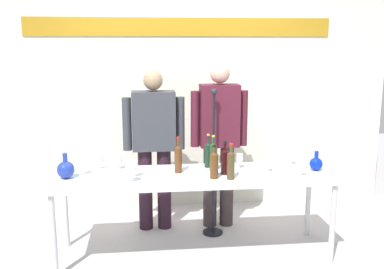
{
  "coord_description": "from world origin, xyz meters",
  "views": [
    {
      "loc": [
        -0.43,
        -3.75,
        1.89
      ],
      "look_at": [
        0.0,
        0.15,
        1.08
      ],
      "focal_mm": 41.91,
      "sensor_mm": 36.0,
      "label": 1
    }
  ],
  "objects_px": {
    "wine_bottle_0": "(208,154)",
    "wine_bottle_3": "(213,156)",
    "display_table": "(194,180)",
    "wine_glass_left_2": "(134,165)",
    "wine_glass_left_1": "(132,171)",
    "wine_glass_left_0": "(118,159)",
    "wine_glass_right_0": "(239,158)",
    "wine_bottle_1": "(214,164)",
    "wine_bottle_4": "(231,164)",
    "decanter_blue_left": "(66,169)",
    "presenter_left": "(154,141)",
    "wine_glass_right_2": "(302,164)",
    "wine_bottle_2": "(225,160)",
    "wine_glass_left_4": "(99,158)",
    "wine_glass_right_1": "(268,161)",
    "decanter_blue_right": "(316,164)",
    "wine_glass_left_3": "(82,163)",
    "presenter_right": "(219,136)",
    "wine_glass_right_3": "(292,153)",
    "wine_glass_left_5": "(128,163)",
    "microphone_stand": "(213,187)",
    "wine_bottle_5": "(178,158)"
  },
  "relations": [
    {
      "from": "decanter_blue_left",
      "to": "presenter_left",
      "type": "bearing_deg",
      "value": 39.39
    },
    {
      "from": "presenter_right",
      "to": "decanter_blue_left",
      "type": "bearing_deg",
      "value": -156.16
    },
    {
      "from": "wine_bottle_1",
      "to": "wine_glass_left_0",
      "type": "bearing_deg",
      "value": 155.91
    },
    {
      "from": "decanter_blue_right",
      "to": "wine_bottle_0",
      "type": "relative_size",
      "value": 0.57
    },
    {
      "from": "wine_glass_right_0",
      "to": "wine_glass_left_1",
      "type": "bearing_deg",
      "value": -162.77
    },
    {
      "from": "wine_bottle_4",
      "to": "wine_glass_left_4",
      "type": "bearing_deg",
      "value": 159.22
    },
    {
      "from": "display_table",
      "to": "wine_bottle_0",
      "type": "relative_size",
      "value": 7.87
    },
    {
      "from": "decanter_blue_right",
      "to": "wine_bottle_3",
      "type": "relative_size",
      "value": 0.55
    },
    {
      "from": "wine_bottle_0",
      "to": "wine_glass_left_3",
      "type": "relative_size",
      "value": 2.07
    },
    {
      "from": "wine_bottle_4",
      "to": "wine_glass_left_3",
      "type": "bearing_deg",
      "value": 168.36
    },
    {
      "from": "wine_glass_left_4",
      "to": "wine_glass_left_1",
      "type": "bearing_deg",
      "value": -53.86
    },
    {
      "from": "wine_glass_left_2",
      "to": "wine_glass_left_5",
      "type": "distance_m",
      "value": 0.14
    },
    {
      "from": "wine_glass_right_2",
      "to": "microphone_stand",
      "type": "xyz_separation_m",
      "value": [
        -0.68,
        0.59,
        -0.38
      ]
    },
    {
      "from": "wine_bottle_5",
      "to": "wine_glass_left_5",
      "type": "bearing_deg",
      "value": 175.24
    },
    {
      "from": "wine_glass_left_1",
      "to": "wine_glass_left_4",
      "type": "bearing_deg",
      "value": 126.14
    },
    {
      "from": "wine_glass_left_2",
      "to": "wine_glass_left_3",
      "type": "relative_size",
      "value": 0.98
    },
    {
      "from": "display_table",
      "to": "wine_glass_left_3",
      "type": "xyz_separation_m",
      "value": [
        -0.97,
        0.08,
        0.17
      ]
    },
    {
      "from": "display_table",
      "to": "wine_bottle_1",
      "type": "distance_m",
      "value": 0.28
    },
    {
      "from": "microphone_stand",
      "to": "wine_glass_left_3",
      "type": "bearing_deg",
      "value": -164.56
    },
    {
      "from": "wine_glass_left_1",
      "to": "wine_glass_left_2",
      "type": "relative_size",
      "value": 0.91
    },
    {
      "from": "wine_glass_left_1",
      "to": "wine_glass_right_0",
      "type": "xyz_separation_m",
      "value": [
        0.97,
        0.3,
        0.0
      ]
    },
    {
      "from": "decanter_blue_left",
      "to": "wine_glass_right_2",
      "type": "height_order",
      "value": "decanter_blue_left"
    },
    {
      "from": "wine_bottle_0",
      "to": "wine_glass_right_3",
      "type": "xyz_separation_m",
      "value": [
        0.8,
        -0.01,
        -0.02
      ]
    },
    {
      "from": "display_table",
      "to": "wine_glass_right_3",
      "type": "height_order",
      "value": "wine_glass_right_3"
    },
    {
      "from": "wine_glass_left_0",
      "to": "wine_glass_left_2",
      "type": "bearing_deg",
      "value": -60.26
    },
    {
      "from": "wine_bottle_0",
      "to": "wine_bottle_2",
      "type": "height_order",
      "value": "wine_bottle_0"
    },
    {
      "from": "wine_bottle_0",
      "to": "wine_glass_left_4",
      "type": "distance_m",
      "value": 1.0
    },
    {
      "from": "wine_glass_left_2",
      "to": "wine_glass_right_1",
      "type": "distance_m",
      "value": 1.18
    },
    {
      "from": "wine_bottle_1",
      "to": "wine_bottle_4",
      "type": "distance_m",
      "value": 0.14
    },
    {
      "from": "wine_glass_right_0",
      "to": "wine_glass_right_2",
      "type": "height_order",
      "value": "wine_glass_right_2"
    },
    {
      "from": "wine_bottle_3",
      "to": "wine_glass_right_0",
      "type": "bearing_deg",
      "value": 11.43
    },
    {
      "from": "presenter_left",
      "to": "wine_glass_left_2",
      "type": "bearing_deg",
      "value": -106.09
    },
    {
      "from": "wine_glass_right_0",
      "to": "wine_glass_right_3",
      "type": "relative_size",
      "value": 0.86
    },
    {
      "from": "wine_glass_right_3",
      "to": "wine_glass_right_1",
      "type": "bearing_deg",
      "value": -143.24
    },
    {
      "from": "wine_glass_left_3",
      "to": "decanter_blue_left",
      "type": "bearing_deg",
      "value": -144.72
    },
    {
      "from": "wine_glass_left_4",
      "to": "wine_glass_right_1",
      "type": "xyz_separation_m",
      "value": [
        1.5,
        -0.27,
        0.0
      ]
    },
    {
      "from": "decanter_blue_right",
      "to": "wine_glass_left_3",
      "type": "xyz_separation_m",
      "value": [
        -2.08,
        0.09,
        0.05
      ]
    },
    {
      "from": "wine_glass_left_1",
      "to": "wine_glass_right_2",
      "type": "relative_size",
      "value": 0.92
    },
    {
      "from": "wine_bottle_0",
      "to": "wine_bottle_3",
      "type": "relative_size",
      "value": 0.96
    },
    {
      "from": "wine_glass_right_1",
      "to": "wine_glass_right_2",
      "type": "distance_m",
      "value": 0.3
    },
    {
      "from": "wine_bottle_3",
      "to": "wine_glass_left_1",
      "type": "bearing_deg",
      "value": -160.81
    },
    {
      "from": "wine_glass_left_0",
      "to": "display_table",
      "type": "bearing_deg",
      "value": -18.99
    },
    {
      "from": "decanter_blue_left",
      "to": "wine_bottle_1",
      "type": "distance_m",
      "value": 1.26
    },
    {
      "from": "display_table",
      "to": "presenter_right",
      "type": "distance_m",
      "value": 0.76
    },
    {
      "from": "decanter_blue_left",
      "to": "wine_glass_left_1",
      "type": "distance_m",
      "value": 0.58
    },
    {
      "from": "wine_glass_right_2",
      "to": "wine_bottle_4",
      "type": "bearing_deg",
      "value": -179.39
    },
    {
      "from": "wine_bottle_4",
      "to": "wine_glass_right_2",
      "type": "bearing_deg",
      "value": 0.61
    },
    {
      "from": "wine_glass_left_4",
      "to": "wine_glass_right_0",
      "type": "xyz_separation_m",
      "value": [
        1.28,
        -0.11,
        -0.01
      ]
    },
    {
      "from": "display_table",
      "to": "wine_glass_left_0",
      "type": "xyz_separation_m",
      "value": [
        -0.66,
        0.23,
        0.16
      ]
    },
    {
      "from": "display_table",
      "to": "wine_glass_left_2",
      "type": "bearing_deg",
      "value": -176.87
    }
  ]
}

